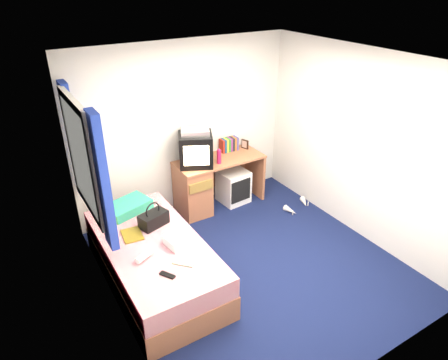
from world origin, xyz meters
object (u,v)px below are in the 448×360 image
magazine (132,235)px  colour_swatch_fan (183,264)px  storage_cube (233,186)px  pink_water_bottle (219,157)px  aerosol_can (207,153)px  water_bottle (144,256)px  bed (154,261)px  crt_tv (196,149)px  handbag (154,219)px  pillow (128,207)px  white_heels (298,206)px  desk (203,184)px  vcr (195,132)px  remote_control (167,275)px  picture_frame (245,144)px  towel (180,239)px

magazine → colour_swatch_fan: (0.27, -0.74, -0.00)m
storage_cube → pink_water_bottle: bearing=-168.2°
aerosol_can → water_bottle: size_ratio=0.99×
bed → magazine: (-0.15, 0.23, 0.28)m
crt_tv → handbag: size_ratio=1.61×
pillow → white_heels: (2.42, -0.40, -0.56)m
bed → white_heels: bed is taller
bed → aerosol_can: bearing=41.1°
bed → desk: size_ratio=1.54×
white_heels → aerosol_can: bearing=142.5°
crt_tv → handbag: 1.32m
vcr → pink_water_bottle: 0.50m
crt_tv → remote_control: size_ratio=3.66×
crt_tv → pink_water_bottle: bearing=-0.1°
desk → white_heels: bearing=-32.2°
storage_cube → crt_tv: size_ratio=0.86×
remote_control → bed: bearing=50.2°
vcr → remote_control: 2.18m
pillow → vcr: 1.35m
storage_cube → handbag: bearing=-159.1°
vcr → picture_frame: bearing=31.7°
colour_swatch_fan → desk: bearing=55.6°
storage_cube → magazine: bearing=-161.1°
aerosol_can → water_bottle: aerosol_can is taller
vcr → water_bottle: 1.98m
white_heels → pillow: bearing=170.6°
storage_cube → aerosol_can: 0.72m
desk → crt_tv: crt_tv is taller
remote_control → pillow: bearing=55.4°
towel → water_bottle: (-0.43, -0.05, -0.02)m
handbag → towel: 0.48m
white_heels → colour_swatch_fan: bearing=-159.6°
vcr → remote_control: bearing=-100.7°
towel → storage_cube: bearing=39.9°
bed → white_heels: 2.44m
picture_frame → remote_control: size_ratio=0.88×
pillow → storage_cube: pillow is taller
desk → storage_cube: size_ratio=2.58×
desk → aerosol_can: (0.12, 0.07, 0.44)m
vcr → remote_control: (-1.21, -1.68, -0.68)m
aerosol_can → colour_swatch_fan: aerosol_can is taller
vcr → white_heels: bearing=-5.5°
bed → magazine: 0.39m
desk → white_heels: size_ratio=2.70×
magazine → white_heels: magazine is taller
pink_water_bottle → aerosol_can: aerosol_can is taller
aerosol_can → storage_cube: bearing=-17.6°
aerosol_can → handbag: 1.50m
magazine → water_bottle: size_ratio=1.40×
picture_frame → handbag: bearing=-173.7°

